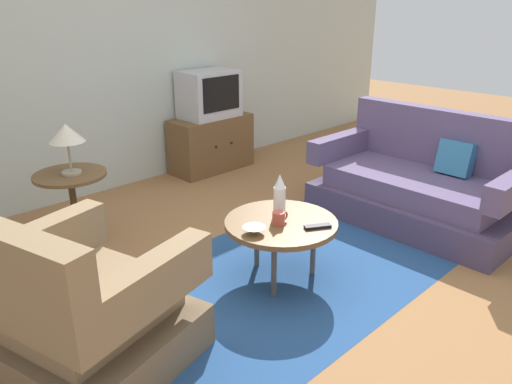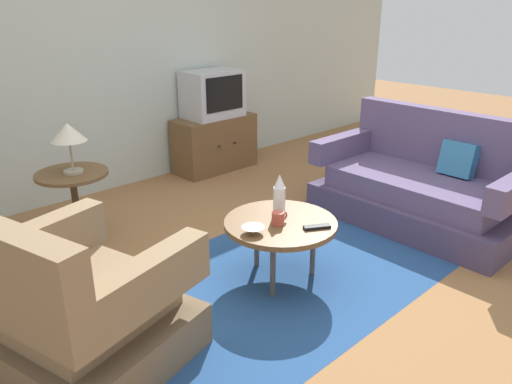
{
  "view_description": "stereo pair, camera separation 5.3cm",
  "coord_description": "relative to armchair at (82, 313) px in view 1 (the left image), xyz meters",
  "views": [
    {
      "loc": [
        -2.27,
        -2.0,
        1.77
      ],
      "look_at": [
        -0.06,
        0.24,
        0.55
      ],
      "focal_mm": 35.08,
      "sensor_mm": 36.0,
      "label": 1
    },
    {
      "loc": [
        -2.23,
        -2.04,
        1.77
      ],
      "look_at": [
        -0.06,
        0.24,
        0.55
      ],
      "focal_mm": 35.08,
      "sensor_mm": 36.0,
      "label": 2
    }
  ],
  "objects": [
    {
      "name": "table_lamp",
      "position": [
        0.61,
        1.31,
        0.55
      ],
      "size": [
        0.25,
        0.25,
        0.37
      ],
      "color": "#9E937A",
      "rests_on": "side_table"
    },
    {
      "name": "area_rug",
      "position": [
        1.34,
        -0.11,
        -0.31
      ],
      "size": [
        2.49,
        1.56,
        0.0
      ],
      "primitive_type": "cube",
      "color": "navy",
      "rests_on": "ground"
    },
    {
      "name": "tv_remote_dark",
      "position": [
        1.43,
        -0.34,
        0.12
      ],
      "size": [
        0.17,
        0.13,
        0.02
      ],
      "rotation": [
        0.0,
        0.0,
        5.75
      ],
      "color": "black",
      "rests_on": "coffee_table"
    },
    {
      "name": "back_wall",
      "position": [
        1.42,
        2.3,
        1.04
      ],
      "size": [
        9.0,
        0.12,
        2.7
      ],
      "primitive_type": "cube",
      "color": "#B2BCB2",
      "rests_on": "ground"
    },
    {
      "name": "bowl",
      "position": [
        1.09,
        -0.11,
        0.13
      ],
      "size": [
        0.14,
        0.14,
        0.04
      ],
      "color": "silver",
      "rests_on": "coffee_table"
    },
    {
      "name": "ground_plane",
      "position": [
        1.42,
        -0.1,
        -0.31
      ],
      "size": [
        16.0,
        16.0,
        0.0
      ],
      "primitive_type": "plane",
      "color": "olive"
    },
    {
      "name": "vase",
      "position": [
        1.4,
        -0.04,
        0.25
      ],
      "size": [
        0.08,
        0.08,
        0.29
      ],
      "color": "white",
      "rests_on": "coffee_table"
    },
    {
      "name": "couch",
      "position": [
        2.88,
        -0.27,
        -0.02
      ],
      "size": [
        0.88,
        1.67,
        0.91
      ],
      "rotation": [
        0.0,
        0.0,
        1.56
      ],
      "color": "#4B3E5C",
      "rests_on": "ground"
    },
    {
      "name": "side_table",
      "position": [
        0.61,
        1.33,
        0.1
      ],
      "size": [
        0.53,
        0.53,
        0.57
      ],
      "color": "brown",
      "rests_on": "ground"
    },
    {
      "name": "armchair",
      "position": [
        0.0,
        0.0,
        0.0
      ],
      "size": [
        1.07,
        1.09,
        0.9
      ],
      "rotation": [
        0.0,
        0.0,
        -1.32
      ],
      "color": "brown",
      "rests_on": "ground"
    },
    {
      "name": "mug",
      "position": [
        1.29,
        -0.13,
        0.15
      ],
      "size": [
        0.13,
        0.08,
        0.09
      ],
      "color": "#B74C3D",
      "rests_on": "coffee_table"
    },
    {
      "name": "tv_stand",
      "position": [
        2.51,
        2.0,
        -0.02
      ],
      "size": [
        0.9,
        0.43,
        0.59
      ],
      "color": "brown",
      "rests_on": "ground"
    },
    {
      "name": "television",
      "position": [
        2.51,
        2.01,
        0.52
      ],
      "size": [
        0.6,
        0.41,
        0.49
      ],
      "color": "#B7B7BC",
      "rests_on": "tv_stand"
    },
    {
      "name": "coffee_table",
      "position": [
        1.34,
        -0.11,
        0.08
      ],
      "size": [
        0.74,
        0.74,
        0.42
      ],
      "color": "brown",
      "rests_on": "ground"
    }
  ]
}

